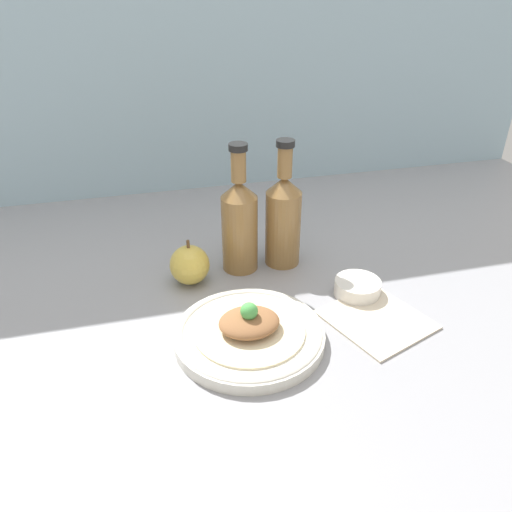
{
  "coord_description": "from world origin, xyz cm",
  "views": [
    {
      "loc": [
        -20.46,
        -72.66,
        51.82
      ],
      "look_at": [
        -2.18,
        -1.47,
        8.77
      ],
      "focal_mm": 35.0,
      "sensor_mm": 36.0,
      "label": 1
    }
  ],
  "objects_px": {
    "plated_food": "(249,324)",
    "dipping_bowl": "(357,288)",
    "plate": "(249,335)",
    "cider_bottle_right": "(283,217)",
    "cider_bottle_left": "(240,222)",
    "apple": "(190,265)"
  },
  "relations": [
    {
      "from": "plated_food",
      "to": "apple",
      "type": "bearing_deg",
      "value": 108.83
    },
    {
      "from": "plate",
      "to": "cider_bottle_right",
      "type": "height_order",
      "value": "cider_bottle_right"
    },
    {
      "from": "plated_food",
      "to": "dipping_bowl",
      "type": "distance_m",
      "value": 0.23
    },
    {
      "from": "plated_food",
      "to": "cider_bottle_left",
      "type": "height_order",
      "value": "cider_bottle_left"
    },
    {
      "from": "plated_food",
      "to": "dipping_bowl",
      "type": "bearing_deg",
      "value": 19.34
    },
    {
      "from": "cider_bottle_left",
      "to": "cider_bottle_right",
      "type": "xyz_separation_m",
      "value": [
        0.09,
        0.0,
        0.0
      ]
    },
    {
      "from": "dipping_bowl",
      "to": "plated_food",
      "type": "bearing_deg",
      "value": -160.66
    },
    {
      "from": "cider_bottle_right",
      "to": "plate",
      "type": "bearing_deg",
      "value": -118.76
    },
    {
      "from": "plated_food",
      "to": "apple",
      "type": "relative_size",
      "value": 2.0
    },
    {
      "from": "cider_bottle_right",
      "to": "dipping_bowl",
      "type": "xyz_separation_m",
      "value": [
        0.1,
        -0.15,
        -0.08
      ]
    },
    {
      "from": "plate",
      "to": "plated_food",
      "type": "relative_size",
      "value": 1.35
    },
    {
      "from": "plated_food",
      "to": "dipping_bowl",
      "type": "height_order",
      "value": "plated_food"
    },
    {
      "from": "plated_food",
      "to": "cider_bottle_right",
      "type": "relative_size",
      "value": 0.71
    },
    {
      "from": "cider_bottle_left",
      "to": "apple",
      "type": "distance_m",
      "value": 0.12
    },
    {
      "from": "plate",
      "to": "plated_food",
      "type": "xyz_separation_m",
      "value": [
        0.0,
        0.0,
        0.02
      ]
    },
    {
      "from": "plated_food",
      "to": "dipping_bowl",
      "type": "relative_size",
      "value": 2.13
    },
    {
      "from": "dipping_bowl",
      "to": "apple",
      "type": "bearing_deg",
      "value": 157.74
    },
    {
      "from": "plated_food",
      "to": "cider_bottle_right",
      "type": "distance_m",
      "value": 0.26
    },
    {
      "from": "plate",
      "to": "cider_bottle_right",
      "type": "xyz_separation_m",
      "value": [
        0.12,
        0.22,
        0.09
      ]
    },
    {
      "from": "plate",
      "to": "dipping_bowl",
      "type": "relative_size",
      "value": 2.88
    },
    {
      "from": "cider_bottle_left",
      "to": "dipping_bowl",
      "type": "xyz_separation_m",
      "value": [
        0.18,
        -0.15,
        -0.08
      ]
    },
    {
      "from": "plated_food",
      "to": "cider_bottle_left",
      "type": "distance_m",
      "value": 0.23
    }
  ]
}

